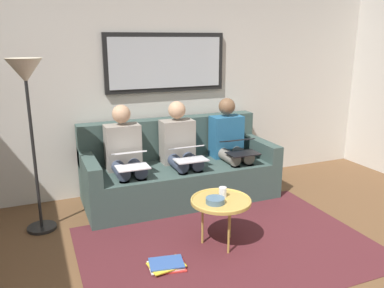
{
  "coord_description": "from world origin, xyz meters",
  "views": [
    {
      "loc": [
        1.52,
        1.97,
        1.82
      ],
      "look_at": [
        0.0,
        -1.7,
        0.75
      ],
      "focal_mm": 36.55,
      "sensor_mm": 36.0,
      "label": 1
    }
  ],
  "objects_px": {
    "laptop_silver": "(188,153)",
    "laptop_white": "(130,159)",
    "laptop_black": "(240,146)",
    "person_right": "(125,155)",
    "person_middle": "(180,149)",
    "person_left": "(230,143)",
    "magazine_stack": "(167,265)",
    "bowl": "(215,201)",
    "cup": "(223,192)",
    "framed_mirror": "(166,63)",
    "couch": "(178,171)",
    "standing_lamp": "(27,91)",
    "coffee_table": "(221,201)"
  },
  "relations": [
    {
      "from": "coffee_table",
      "to": "laptop_silver",
      "type": "bearing_deg",
      "value": -93.39
    },
    {
      "from": "laptop_white",
      "to": "magazine_stack",
      "type": "relative_size",
      "value": 1.11
    },
    {
      "from": "coffee_table",
      "to": "laptop_silver",
      "type": "xyz_separation_m",
      "value": [
        -0.05,
        -0.9,
        0.2
      ]
    },
    {
      "from": "couch",
      "to": "coffee_table",
      "type": "height_order",
      "value": "couch"
    },
    {
      "from": "laptop_silver",
      "to": "laptop_white",
      "type": "relative_size",
      "value": 0.96
    },
    {
      "from": "laptop_white",
      "to": "magazine_stack",
      "type": "bearing_deg",
      "value": 90.72
    },
    {
      "from": "bowl",
      "to": "standing_lamp",
      "type": "distance_m",
      "value": 1.96
    },
    {
      "from": "framed_mirror",
      "to": "laptop_silver",
      "type": "distance_m",
      "value": 1.16
    },
    {
      "from": "couch",
      "to": "laptop_silver",
      "type": "distance_m",
      "value": 0.44
    },
    {
      "from": "framed_mirror",
      "to": "bowl",
      "type": "relative_size",
      "value": 8.86
    },
    {
      "from": "magazine_stack",
      "to": "standing_lamp",
      "type": "bearing_deg",
      "value": -50.42
    },
    {
      "from": "laptop_black",
      "to": "person_left",
      "type": "bearing_deg",
      "value": -90.0
    },
    {
      "from": "person_left",
      "to": "standing_lamp",
      "type": "distance_m",
      "value": 2.33
    },
    {
      "from": "person_middle",
      "to": "coffee_table",
      "type": "bearing_deg",
      "value": 87.33
    },
    {
      "from": "magazine_stack",
      "to": "laptop_black",
      "type": "bearing_deg",
      "value": -139.58
    },
    {
      "from": "laptop_white",
      "to": "standing_lamp",
      "type": "relative_size",
      "value": 0.22
    },
    {
      "from": "coffee_table",
      "to": "cup",
      "type": "height_order",
      "value": "cup"
    },
    {
      "from": "laptop_white",
      "to": "person_middle",
      "type": "bearing_deg",
      "value": -159.41
    },
    {
      "from": "bowl",
      "to": "magazine_stack",
      "type": "relative_size",
      "value": 0.51
    },
    {
      "from": "bowl",
      "to": "laptop_white",
      "type": "distance_m",
      "value": 1.1
    },
    {
      "from": "laptop_silver",
      "to": "person_right",
      "type": "distance_m",
      "value": 0.69
    },
    {
      "from": "person_left",
      "to": "standing_lamp",
      "type": "xyz_separation_m",
      "value": [
        2.19,
        0.2,
        0.76
      ]
    },
    {
      "from": "cup",
      "to": "person_middle",
      "type": "bearing_deg",
      "value": -90.4
    },
    {
      "from": "person_left",
      "to": "coffee_table",
      "type": "bearing_deg",
      "value": 58.88
    },
    {
      "from": "cup",
      "to": "person_left",
      "type": "distance_m",
      "value": 1.28
    },
    {
      "from": "person_left",
      "to": "laptop_black",
      "type": "distance_m",
      "value": 0.24
    },
    {
      "from": "person_middle",
      "to": "laptop_white",
      "type": "xyz_separation_m",
      "value": [
        0.64,
        0.24,
        0.02
      ]
    },
    {
      "from": "laptop_black",
      "to": "person_right",
      "type": "relative_size",
      "value": 0.33
    },
    {
      "from": "framed_mirror",
      "to": "bowl",
      "type": "bearing_deg",
      "value": 85.42
    },
    {
      "from": "person_right",
      "to": "person_middle",
      "type": "bearing_deg",
      "value": 180.0
    },
    {
      "from": "laptop_white",
      "to": "couch",
      "type": "bearing_deg",
      "value": -154.22
    },
    {
      "from": "laptop_black",
      "to": "laptop_silver",
      "type": "xyz_separation_m",
      "value": [
        0.64,
        0.01,
        -0.01
      ]
    },
    {
      "from": "laptop_white",
      "to": "magazine_stack",
      "type": "height_order",
      "value": "laptop_white"
    },
    {
      "from": "coffee_table",
      "to": "person_right",
      "type": "height_order",
      "value": "person_right"
    },
    {
      "from": "magazine_stack",
      "to": "framed_mirror",
      "type": "bearing_deg",
      "value": -109.46
    },
    {
      "from": "laptop_black",
      "to": "magazine_stack",
      "type": "distance_m",
      "value": 1.77
    },
    {
      "from": "cup",
      "to": "laptop_black",
      "type": "distance_m",
      "value": 1.08
    },
    {
      "from": "person_left",
      "to": "magazine_stack",
      "type": "xyz_separation_m",
      "value": [
        1.27,
        1.32,
        -0.58
      ]
    },
    {
      "from": "cup",
      "to": "person_right",
      "type": "height_order",
      "value": "person_right"
    },
    {
      "from": "person_right",
      "to": "standing_lamp",
      "type": "height_order",
      "value": "standing_lamp"
    },
    {
      "from": "laptop_silver",
      "to": "person_right",
      "type": "bearing_deg",
      "value": -20.89
    },
    {
      "from": "coffee_table",
      "to": "person_left",
      "type": "height_order",
      "value": "person_left"
    },
    {
      "from": "laptop_black",
      "to": "laptop_white",
      "type": "xyz_separation_m",
      "value": [
        1.28,
        0.0,
        -0.0
      ]
    },
    {
      "from": "person_left",
      "to": "laptop_black",
      "type": "height_order",
      "value": "person_left"
    },
    {
      "from": "cup",
      "to": "laptop_silver",
      "type": "distance_m",
      "value": 0.86
    },
    {
      "from": "couch",
      "to": "person_left",
      "type": "bearing_deg",
      "value": 173.87
    },
    {
      "from": "cup",
      "to": "laptop_black",
      "type": "relative_size",
      "value": 0.24
    },
    {
      "from": "bowl",
      "to": "person_middle",
      "type": "xyz_separation_m",
      "value": [
        -0.13,
        -1.2,
        0.14
      ]
    },
    {
      "from": "coffee_table",
      "to": "laptop_white",
      "type": "relative_size",
      "value": 1.49
    },
    {
      "from": "laptop_silver",
      "to": "person_right",
      "type": "xyz_separation_m",
      "value": [
        0.64,
        -0.24,
        -0.02
      ]
    }
  ]
}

